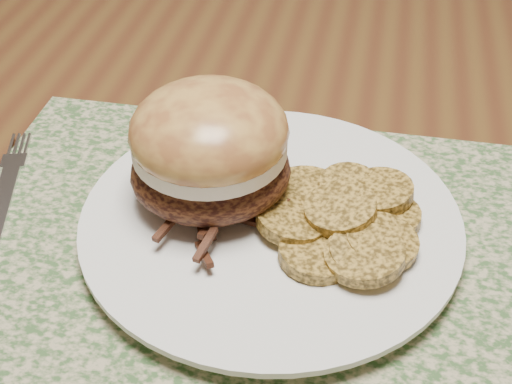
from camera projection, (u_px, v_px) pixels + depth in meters
dining_table at (212, 131)px, 0.77m from camera, size 1.50×0.90×0.75m
placemat at (254, 250)px, 0.51m from camera, size 0.45×0.33×0.00m
dinner_plate at (271, 223)px, 0.52m from camera, size 0.26×0.26×0.02m
pork_sandwich at (210, 149)px, 0.50m from camera, size 0.15×0.15×0.09m
roasted_potatoes at (346, 221)px, 0.50m from camera, size 0.13×0.14×0.03m
fork at (5, 194)px, 0.56m from camera, size 0.06×0.17×0.00m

